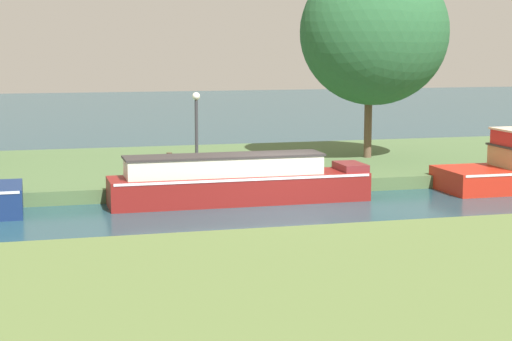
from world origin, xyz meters
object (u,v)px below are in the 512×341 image
at_px(mooring_post_near, 169,168).
at_px(lamp_post, 196,123).
at_px(maroon_cruiser, 237,181).
at_px(willow_tree_centre, 375,32).

bearing_deg(mooring_post_near, lamp_post, 45.20).
height_order(maroon_cruiser, willow_tree_centre, willow_tree_centre).
distance_m(lamp_post, mooring_post_near, 1.88).
bearing_deg(mooring_post_near, maroon_cruiser, -42.22).
bearing_deg(lamp_post, mooring_post_near, -134.80).
relative_size(willow_tree_centre, mooring_post_near, 7.80).
xyz_separation_m(willow_tree_centre, lamp_post, (-6.83, -2.42, -2.80)).
distance_m(maroon_cruiser, willow_tree_centre, 8.98).
bearing_deg(maroon_cruiser, lamp_post, 104.67).
distance_m(maroon_cruiser, lamp_post, 3.00).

